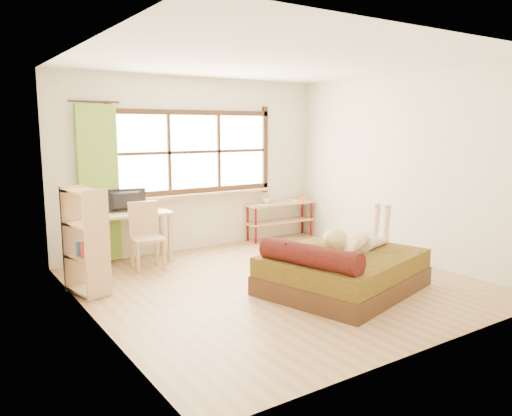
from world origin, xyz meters
TOP-DOWN VIEW (x-y plane):
  - floor at (0.00, 0.00)m, footprint 4.50×4.50m
  - ceiling at (0.00, 0.00)m, footprint 4.50×4.50m
  - wall_back at (0.00, 2.25)m, footprint 4.50×0.00m
  - wall_front at (0.00, -2.25)m, footprint 4.50×0.00m
  - wall_left at (-2.25, 0.00)m, footprint 0.00×4.50m
  - wall_right at (2.25, 0.00)m, footprint 0.00×4.50m
  - window at (0.00, 2.22)m, footprint 2.80×0.16m
  - curtain at (-1.55, 2.13)m, footprint 0.55×0.10m
  - bed at (0.47, -0.65)m, footprint 2.12×1.87m
  - woman at (0.66, -0.68)m, footprint 1.31×0.68m
  - kitten at (-0.21, -0.53)m, footprint 0.29×0.18m
  - desk at (-1.21, 1.95)m, footprint 1.23×0.68m
  - monitor at (-1.21, 2.00)m, footprint 0.58×0.14m
  - chair at (-1.10, 1.58)m, footprint 0.46×0.46m
  - pipe_shelf at (1.58, 2.07)m, footprint 1.29×0.35m
  - cup at (1.27, 2.07)m, footprint 0.12×0.12m
  - book at (1.77, 2.07)m, footprint 0.16×0.21m
  - bookshelf at (-2.08, 0.91)m, footprint 0.43×0.60m

SIDE VIEW (x-z plane):
  - floor at x=0.00m, z-range 0.00..0.00m
  - bed at x=0.47m, z-range -0.10..0.59m
  - pipe_shelf at x=1.58m, z-range 0.11..0.84m
  - chair at x=-1.10m, z-range 0.05..0.97m
  - kitten at x=-0.21m, z-range 0.45..0.67m
  - bookshelf at x=-2.08m, z-range 0.01..1.26m
  - desk at x=-1.21m, z-range 0.27..1.00m
  - book at x=1.77m, z-range 0.64..0.66m
  - cup at x=1.27m, z-range 0.64..0.74m
  - woman at x=0.66m, z-range 0.45..0.99m
  - monitor at x=-1.21m, z-range 0.73..1.07m
  - curtain at x=-1.55m, z-range 0.05..2.25m
  - wall_back at x=0.00m, z-range -0.90..3.60m
  - wall_front at x=0.00m, z-range -0.90..3.60m
  - wall_left at x=-2.25m, z-range -0.90..3.60m
  - wall_right at x=2.25m, z-range -0.90..3.60m
  - window at x=0.00m, z-range 0.78..2.24m
  - ceiling at x=0.00m, z-range 2.70..2.70m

